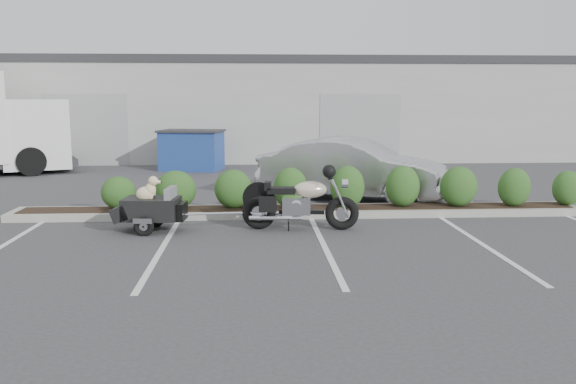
{
  "coord_description": "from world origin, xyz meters",
  "views": [
    {
      "loc": [
        0.01,
        -10.47,
        2.48
      ],
      "look_at": [
        0.66,
        0.57,
        0.75
      ],
      "focal_mm": 38.0,
      "sensor_mm": 36.0,
      "label": 1
    }
  ],
  "objects": [
    {
      "name": "building",
      "position": [
        0.0,
        17.0,
        2.0
      ],
      "size": [
        26.0,
        10.0,
        4.0
      ],
      "primitive_type": "cube",
      "color": "#9EA099",
      "rests_on": "ground"
    },
    {
      "name": "sedan",
      "position": [
        2.44,
        4.11,
        0.75
      ],
      "size": [
        4.78,
        3.36,
        1.5
      ],
      "primitive_type": "imported",
      "rotation": [
        0.0,
        0.0,
        1.13
      ],
      "color": "silver",
      "rests_on": "ground"
    },
    {
      "name": "motorcycle",
      "position": [
        0.89,
        0.76,
        0.51
      ],
      "size": [
        2.21,
        0.78,
        1.27
      ],
      "rotation": [
        0.0,
        0.0,
        -0.1
      ],
      "color": "black",
      "rests_on": "ground"
    },
    {
      "name": "pet_trailer",
      "position": [
        -1.89,
        0.78,
        0.44
      ],
      "size": [
        1.78,
        1.0,
        1.05
      ],
      "rotation": [
        0.0,
        0.0,
        -0.1
      ],
      "color": "black",
      "rests_on": "ground"
    },
    {
      "name": "dumpster",
      "position": [
        -2.07,
        10.49,
        0.69
      ],
      "size": [
        2.33,
        1.83,
        1.37
      ],
      "rotation": [
        0.0,
        0.0,
        -0.22
      ],
      "color": "navy",
      "rests_on": "ground"
    },
    {
      "name": "ground",
      "position": [
        0.0,
        0.0,
        0.0
      ],
      "size": [
        90.0,
        90.0,
        0.0
      ],
      "primitive_type": "plane",
      "color": "#38383A",
      "rests_on": "ground"
    },
    {
      "name": "planter_kerb",
      "position": [
        1.0,
        2.2,
        0.07
      ],
      "size": [
        12.0,
        1.0,
        0.15
      ],
      "primitive_type": "cube",
      "color": "#9E9E93",
      "rests_on": "ground"
    }
  ]
}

